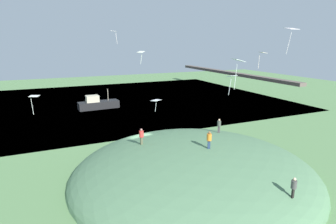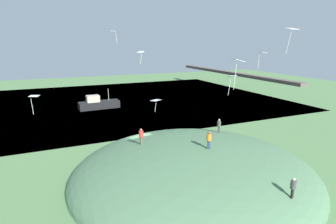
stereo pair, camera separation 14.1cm
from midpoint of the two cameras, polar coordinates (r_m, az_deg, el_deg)
name	(u,v)px [view 2 (the right image)]	position (r m, az deg, el deg)	size (l,w,h in m)	color
ground_plane	(139,152)	(33.29, -5.86, -8.25)	(160.00, 160.00, 0.00)	#5A844F
lake_water	(95,103)	(62.36, -14.74, 1.74)	(51.67, 80.00, 0.40)	#326077
grass_hill	(193,174)	(28.14, 5.37, -12.60)	(23.37, 23.86, 5.90)	#507854
bridge_deck_far	(230,73)	(75.33, 12.62, 7.83)	(46.51, 1.80, 0.70)	#5D514A
boat_on_lake	(98,104)	(56.12, -14.07, 1.63)	(2.89, 7.87, 3.76)	black
person_with_child	(209,138)	(26.18, 8.53, -5.30)	(0.60, 0.60, 1.70)	navy
person_watching_kites	(219,124)	(32.49, 10.55, -2.48)	(0.61, 0.61, 1.64)	#50474B
person_on_hilltop	(141,135)	(27.95, -5.39, -4.65)	(0.57, 0.57, 1.66)	#50523A
person_walking_path	(293,186)	(22.37, 24.49, -13.59)	(0.47, 0.47, 1.60)	black
kite_0	(156,101)	(27.99, -2.40, 2.35)	(1.11, 1.21, 1.21)	white
kite_1	(141,53)	(28.36, -5.51, 12.01)	(0.85, 0.75, 1.31)	white
kite_2	(262,54)	(25.78, 18.91, 11.24)	(0.77, 0.61, 1.43)	silver
kite_3	(34,97)	(28.44, -25.69, 2.76)	(0.88, 1.02, 1.87)	silver
kite_4	(231,77)	(25.28, 12.97, 6.94)	(0.72, 0.95, 1.78)	white
kite_5	(237,62)	(22.19, 14.24, 10.01)	(1.31, 1.05, 2.38)	white
kite_6	(291,30)	(25.40, 24.11, 15.14)	(0.78, 1.09, 2.11)	silver
kite_7	(114,32)	(29.87, -10.90, 15.82)	(0.81, 0.72, 1.32)	white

